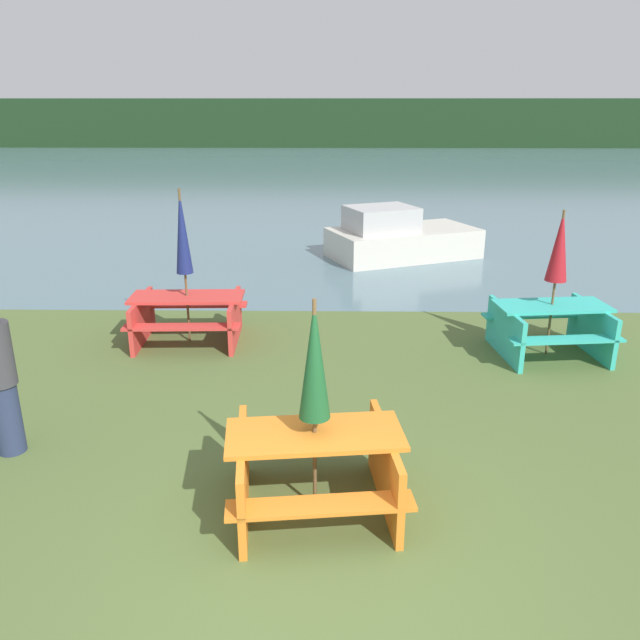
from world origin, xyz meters
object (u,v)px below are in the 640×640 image
(umbrella_crimson, at_px, (559,247))
(picnic_table_orange, at_px, (315,464))
(umbrella_navy, at_px, (182,233))
(picnic_table_red, at_px, (188,314))
(person, at_px, (0,379))
(boat, at_px, (399,238))
(umbrella_darkgreen, at_px, (315,361))
(picnic_table_teal, at_px, (549,325))

(umbrella_crimson, bearing_deg, picnic_table_orange, -131.59)
(umbrella_crimson, distance_m, umbrella_navy, 5.56)
(picnic_table_red, distance_m, umbrella_navy, 1.29)
(picnic_table_orange, bearing_deg, person, 164.16)
(boat, distance_m, person, 10.54)
(umbrella_crimson, relative_size, boat, 0.56)
(umbrella_navy, xyz_separation_m, person, (-1.23, -3.37, -0.90))
(picnic_table_red, relative_size, umbrella_crimson, 0.82)
(umbrella_navy, height_order, boat, umbrella_navy)
(umbrella_crimson, relative_size, person, 1.28)
(picnic_table_red, height_order, umbrella_darkgreen, umbrella_darkgreen)
(picnic_table_teal, relative_size, boat, 0.45)
(umbrella_darkgreen, distance_m, person, 3.53)
(picnic_table_red, bearing_deg, picnic_table_orange, -63.94)
(picnic_table_orange, height_order, picnic_table_teal, picnic_table_orange)
(picnic_table_orange, distance_m, person, 3.49)
(boat, relative_size, person, 2.31)
(umbrella_darkgreen, xyz_separation_m, umbrella_crimson, (3.43, 3.86, 0.16))
(umbrella_crimson, height_order, umbrella_navy, umbrella_navy)
(umbrella_darkgreen, relative_size, person, 1.21)
(picnic_table_teal, xyz_separation_m, person, (-6.77, -2.91, 0.39))
(picnic_table_teal, distance_m, boat, 6.47)
(picnic_table_red, xyz_separation_m, umbrella_crimson, (5.54, -0.46, 1.20))
(umbrella_navy, bearing_deg, picnic_table_orange, -63.94)
(picnic_table_orange, height_order, picnic_table_red, picnic_table_orange)
(picnic_table_orange, height_order, umbrella_crimson, umbrella_crimson)
(picnic_table_teal, distance_m, picnic_table_red, 5.56)
(picnic_table_teal, height_order, umbrella_navy, umbrella_navy)
(umbrella_darkgreen, xyz_separation_m, boat, (1.82, 10.13, -1.01))
(picnic_table_orange, relative_size, umbrella_crimson, 0.80)
(umbrella_crimson, distance_m, person, 7.41)
(picnic_table_red, distance_m, umbrella_darkgreen, 4.92)
(picnic_table_orange, xyz_separation_m, umbrella_darkgreen, (0.00, 0.00, 1.03))
(umbrella_darkgreen, height_order, umbrella_crimson, umbrella_crimson)
(picnic_table_orange, xyz_separation_m, umbrella_crimson, (3.43, 3.86, 1.19))
(picnic_table_teal, height_order, umbrella_darkgreen, umbrella_darkgreen)
(picnic_table_teal, bearing_deg, picnic_table_red, 175.25)
(umbrella_darkgreen, bearing_deg, umbrella_navy, 116.06)
(picnic_table_teal, bearing_deg, picnic_table_orange, -131.59)
(picnic_table_teal, xyz_separation_m, umbrella_navy, (-5.54, 0.46, 1.28))
(picnic_table_orange, bearing_deg, picnic_table_red, 116.06)
(boat, bearing_deg, picnic_table_red, -146.87)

